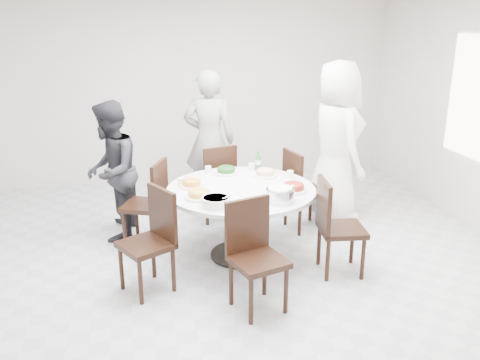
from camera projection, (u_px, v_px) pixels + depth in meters
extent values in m
cube|color=#B1B2B6|center=(232.00, 266.00, 5.12)|extent=(6.00, 6.00, 0.01)
cube|color=beige|center=(192.00, 86.00, 7.46)|extent=(6.00, 0.01, 2.80)
cube|color=beige|center=(389.00, 302.00, 1.89)|extent=(6.00, 0.01, 2.80)
cylinder|color=silver|center=(241.00, 222.00, 5.22)|extent=(1.50, 1.50, 0.75)
cube|color=black|center=(306.00, 190.00, 5.89)|extent=(0.49, 0.49, 0.95)
cube|color=black|center=(214.00, 181.00, 6.18)|extent=(0.51, 0.51, 0.95)
cube|color=black|center=(144.00, 203.00, 5.47)|extent=(0.55, 0.55, 0.95)
cube|color=black|center=(146.00, 243.00, 4.53)|extent=(0.57, 0.57, 0.95)
cube|color=black|center=(258.00, 259.00, 4.24)|extent=(0.52, 0.52, 0.95)
cube|color=black|center=(342.00, 227.00, 4.86)|extent=(0.47, 0.47, 0.95)
imported|color=white|center=(336.00, 142.00, 6.08)|extent=(0.69, 0.99, 1.92)
imported|color=black|center=(209.00, 140.00, 6.45)|extent=(0.74, 0.60, 1.78)
imported|color=black|center=(111.00, 171.00, 5.58)|extent=(0.71, 0.84, 1.55)
cylinder|color=white|center=(226.00, 171.00, 5.55)|extent=(0.25, 0.25, 0.07)
cylinder|color=white|center=(265.00, 173.00, 5.46)|extent=(0.25, 0.25, 0.07)
cylinder|color=white|center=(192.00, 184.00, 5.13)|extent=(0.23, 0.23, 0.06)
cylinder|color=white|center=(293.00, 188.00, 5.01)|extent=(0.27, 0.27, 0.07)
cylinder|color=white|center=(199.00, 195.00, 4.82)|extent=(0.27, 0.27, 0.07)
cylinder|color=silver|center=(280.00, 195.00, 4.74)|extent=(0.27, 0.27, 0.12)
cylinder|color=white|center=(216.00, 202.00, 4.63)|extent=(0.27, 0.27, 0.08)
cylinder|color=#286530|center=(258.00, 161.00, 5.66)|extent=(0.06, 0.06, 0.22)
cylinder|color=white|center=(226.00, 168.00, 5.64)|extent=(0.07, 0.07, 0.08)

